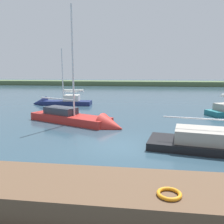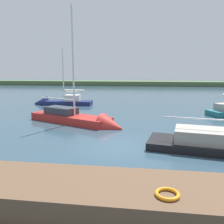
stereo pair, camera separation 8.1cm
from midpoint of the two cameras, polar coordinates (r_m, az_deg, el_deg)
The scene contains 6 objects.
ground_plane at distance 12.86m, azimuth 2.29°, elevation -8.27°, with size 200.00×200.00×0.00m, color #2D4756.
far_shoreline at distance 65.74m, azimuth 6.82°, elevation 6.40°, with size 180.00×8.00×2.40m, color #4C603D.
dock_pier at distance 7.38m, azimuth -2.34°, elevation -19.49°, with size 24.41×2.41×0.80m, color brown.
life_ring_buoy at distance 6.68m, azimuth 13.60°, elevation -18.72°, with size 0.66×0.66×0.10m, color orange.
sailboat_outer_mooring at distance 18.29m, azimuth -7.51°, elevation -2.24°, with size 8.31×5.17×9.65m.
sailboat_far_right at distance 28.90m, azimuth -12.66°, elevation 2.19°, with size 7.11×2.02×7.29m.
Camera 2 is at (-1.19, 12.15, 4.03)m, focal length 37.82 mm.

